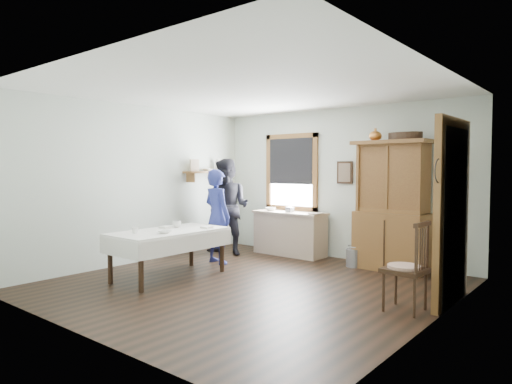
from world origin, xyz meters
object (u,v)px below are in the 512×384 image
pail (354,258)px  work_counter (290,233)px  dining_table (169,254)px  wicker_basket (374,263)px  spindle_chair (405,266)px  woman_blue (217,220)px  china_hutch (391,206)px  figure_dark (228,210)px

pail → work_counter: bearing=172.9°
work_counter → pail: bearing=-6.3°
dining_table → work_counter: bearing=81.9°
wicker_basket → dining_table: bearing=-130.3°
dining_table → spindle_chair: spindle_chair is taller
dining_table → woman_blue: (-0.16, 1.20, 0.39)m
pail → dining_table: bearing=-126.6°
china_hutch → spindle_chair: bearing=-60.7°
china_hutch → spindle_chair: china_hutch is taller
china_hutch → figure_dark: 2.99m
work_counter → pail: 1.46m
work_counter → figure_dark: bearing=-141.2°
work_counter → woman_blue: (-0.53, -1.41, 0.34)m
pail → woman_blue: woman_blue is taller
spindle_chair → pail: bearing=135.6°
china_hutch → wicker_basket: bearing=-160.1°
pail → wicker_basket: pail is taller
woman_blue → figure_dark: bearing=-51.1°
dining_table → wicker_basket: bearing=49.7°
china_hutch → figure_dark: bearing=-164.3°
china_hutch → wicker_basket: 0.98m
figure_dark → work_counter: bearing=24.0°
dining_table → wicker_basket: size_ratio=5.73×
china_hutch → spindle_chair: (0.97, -1.92, -0.51)m
wicker_basket → figure_dark: (-2.66, -0.61, 0.75)m
wicker_basket → woman_blue: (-2.27, -1.29, 0.66)m
work_counter → pail: work_counter is taller
work_counter → dining_table: (-0.37, -2.60, -0.05)m
pail → figure_dark: size_ratio=0.18×
pail → china_hutch: bearing=14.4°
spindle_chair → work_counter: bearing=151.4°
figure_dark → dining_table: bearing=-87.8°
woman_blue → dining_table: bearing=107.3°
work_counter → figure_dark: size_ratio=0.85×
dining_table → spindle_chair: 3.40m
china_hutch → pail: china_hutch is taller
work_counter → dining_table: 2.63m
work_counter → figure_dark: 1.24m
dining_table → pail: (1.80, 2.42, -0.21)m
work_counter → wicker_basket: size_ratio=4.60×
china_hutch → pail: (-0.56, -0.14, -0.89)m
pail → figure_dark: figure_dark is taller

